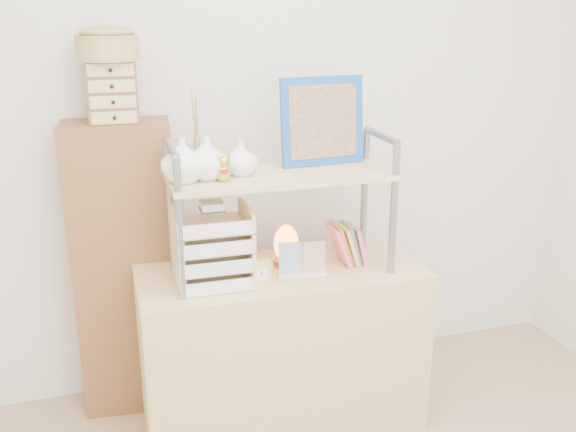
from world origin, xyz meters
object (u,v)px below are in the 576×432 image
letter_tray (213,251)px  salt_lamp (286,244)px  cabinet (127,270)px  desk (282,349)px

letter_tray → salt_lamp: (0.33, 0.11, -0.05)m
letter_tray → cabinet: bearing=128.0°
cabinet → desk: bearing=-26.0°
desk → salt_lamp: (0.04, 0.06, 0.47)m
cabinet → letter_tray: size_ratio=3.92×
desk → salt_lamp: 0.47m
desk → letter_tray: bearing=-170.8°
desk → salt_lamp: size_ratio=6.67×
cabinet → salt_lamp: (0.66, -0.31, 0.17)m
cabinet → salt_lamp: size_ratio=7.51×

